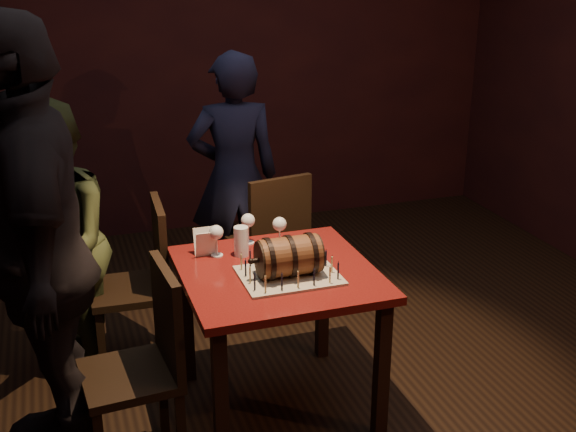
{
  "coord_description": "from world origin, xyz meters",
  "views": [
    {
      "loc": [
        -1.1,
        -3.08,
        2.17
      ],
      "look_at": [
        -0.06,
        0.05,
        0.95
      ],
      "focal_mm": 45.0,
      "sensor_mm": 36.0,
      "label": 1
    }
  ],
  "objects_px": {
    "barrel_cake": "(289,256)",
    "chair_left_rear": "(143,276)",
    "wine_glass_left": "(216,234)",
    "person_left_front": "(39,255)",
    "wine_glass_right": "(280,225)",
    "pub_table": "(278,291)",
    "chair_back": "(273,238)",
    "chair_left_front": "(147,358)",
    "pint_of_ale": "(241,242)",
    "person_back": "(234,177)",
    "person_left_rear": "(55,247)",
    "wine_glass_mid": "(248,222)"
  },
  "relations": [
    {
      "from": "barrel_cake",
      "to": "chair_left_rear",
      "type": "bearing_deg",
      "value": 129.44
    },
    {
      "from": "wine_glass_left",
      "to": "person_left_front",
      "type": "height_order",
      "value": "person_left_front"
    },
    {
      "from": "wine_glass_right",
      "to": "pub_table",
      "type": "bearing_deg",
      "value": -109.82
    },
    {
      "from": "wine_glass_left",
      "to": "person_left_front",
      "type": "distance_m",
      "value": 0.88
    },
    {
      "from": "pub_table",
      "to": "barrel_cake",
      "type": "distance_m",
      "value": 0.23
    },
    {
      "from": "chair_back",
      "to": "chair_left_front",
      "type": "relative_size",
      "value": 1.0
    },
    {
      "from": "pub_table",
      "to": "person_left_front",
      "type": "xyz_separation_m",
      "value": [
        -1.05,
        -0.05,
        0.35
      ]
    },
    {
      "from": "pub_table",
      "to": "wine_glass_right",
      "type": "distance_m",
      "value": 0.36
    },
    {
      "from": "wine_glass_right",
      "to": "pint_of_ale",
      "type": "relative_size",
      "value": 1.07
    },
    {
      "from": "wine_glass_right",
      "to": "pint_of_ale",
      "type": "xyz_separation_m",
      "value": [
        -0.21,
        -0.04,
        -0.05
      ]
    },
    {
      "from": "wine_glass_left",
      "to": "person_back",
      "type": "bearing_deg",
      "value": 71.28
    },
    {
      "from": "chair_left_rear",
      "to": "chair_left_front",
      "type": "relative_size",
      "value": 1.0
    },
    {
      "from": "chair_left_front",
      "to": "person_back",
      "type": "relative_size",
      "value": 0.58
    },
    {
      "from": "pub_table",
      "to": "person_left_rear",
      "type": "distance_m",
      "value": 1.18
    },
    {
      "from": "wine_glass_right",
      "to": "person_left_rear",
      "type": "bearing_deg",
      "value": 161.44
    },
    {
      "from": "wine_glass_left",
      "to": "wine_glass_right",
      "type": "height_order",
      "value": "same"
    },
    {
      "from": "wine_glass_left",
      "to": "pint_of_ale",
      "type": "bearing_deg",
      "value": -15.96
    },
    {
      "from": "pub_table",
      "to": "wine_glass_left",
      "type": "distance_m",
      "value": 0.41
    },
    {
      "from": "barrel_cake",
      "to": "wine_glass_right",
      "type": "height_order",
      "value": "barrel_cake"
    },
    {
      "from": "barrel_cake",
      "to": "pint_of_ale",
      "type": "distance_m",
      "value": 0.34
    },
    {
      "from": "person_left_front",
      "to": "person_back",
      "type": "bearing_deg",
      "value": 140.12
    },
    {
      "from": "wine_glass_mid",
      "to": "chair_back",
      "type": "xyz_separation_m",
      "value": [
        0.31,
        0.57,
        -0.34
      ]
    },
    {
      "from": "chair_left_front",
      "to": "person_back",
      "type": "xyz_separation_m",
      "value": [
        0.79,
        1.55,
        0.28
      ]
    },
    {
      "from": "pub_table",
      "to": "chair_back",
      "type": "xyz_separation_m",
      "value": [
        0.27,
        0.93,
        -0.12
      ]
    },
    {
      "from": "wine_glass_left",
      "to": "wine_glass_mid",
      "type": "relative_size",
      "value": 1.0
    },
    {
      "from": "pint_of_ale",
      "to": "chair_left_front",
      "type": "relative_size",
      "value": 0.16
    },
    {
      "from": "barrel_cake",
      "to": "chair_left_front",
      "type": "height_order",
      "value": "barrel_cake"
    },
    {
      "from": "chair_back",
      "to": "barrel_cake",
      "type": "bearing_deg",
      "value": -103.19
    },
    {
      "from": "pint_of_ale",
      "to": "person_back",
      "type": "distance_m",
      "value": 1.15
    },
    {
      "from": "person_left_front",
      "to": "person_left_rear",
      "type": "bearing_deg",
      "value": 175.72
    },
    {
      "from": "barrel_cake",
      "to": "chair_back",
      "type": "bearing_deg",
      "value": 76.81
    },
    {
      "from": "pub_table",
      "to": "person_left_rear",
      "type": "relative_size",
      "value": 0.6
    },
    {
      "from": "person_back",
      "to": "person_left_front",
      "type": "distance_m",
      "value": 1.83
    },
    {
      "from": "chair_left_rear",
      "to": "person_left_front",
      "type": "distance_m",
      "value": 0.95
    },
    {
      "from": "chair_back",
      "to": "chair_left_rear",
      "type": "relative_size",
      "value": 1.0
    },
    {
      "from": "chair_back",
      "to": "person_left_front",
      "type": "bearing_deg",
      "value": -143.15
    },
    {
      "from": "pub_table",
      "to": "person_left_front",
      "type": "bearing_deg",
      "value": -177.23
    },
    {
      "from": "wine_glass_mid",
      "to": "person_left_front",
      "type": "relative_size",
      "value": 0.08
    },
    {
      "from": "chair_back",
      "to": "pint_of_ale",
      "type": "bearing_deg",
      "value": -118.29
    },
    {
      "from": "person_back",
      "to": "chair_back",
      "type": "bearing_deg",
      "value": 113.5
    },
    {
      "from": "wine_glass_left",
      "to": "person_back",
      "type": "relative_size",
      "value": 0.1
    },
    {
      "from": "person_back",
      "to": "person_left_front",
      "type": "xyz_separation_m",
      "value": [
        -1.18,
        -1.39,
        0.19
      ]
    },
    {
      "from": "pub_table",
      "to": "wine_glass_mid",
      "type": "height_order",
      "value": "wine_glass_mid"
    },
    {
      "from": "pub_table",
      "to": "pint_of_ale",
      "type": "xyz_separation_m",
      "value": [
        -0.12,
        0.22,
        0.18
      ]
    },
    {
      "from": "barrel_cake",
      "to": "person_back",
      "type": "height_order",
      "value": "person_back"
    },
    {
      "from": "chair_left_rear",
      "to": "person_left_rear",
      "type": "height_order",
      "value": "person_left_rear"
    },
    {
      "from": "wine_glass_mid",
      "to": "person_left_rear",
      "type": "bearing_deg",
      "value": 164.4
    },
    {
      "from": "chair_back",
      "to": "chair_left_rear",
      "type": "bearing_deg",
      "value": -159.53
    },
    {
      "from": "chair_back",
      "to": "pub_table",
      "type": "bearing_deg",
      "value": -105.93
    },
    {
      "from": "wine_glass_right",
      "to": "pint_of_ale",
      "type": "bearing_deg",
      "value": -168.52
    }
  ]
}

